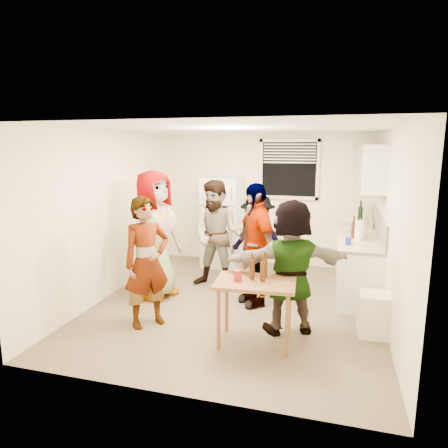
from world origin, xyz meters
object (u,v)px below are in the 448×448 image
(trash_bin, at_px, (374,316))
(guest_orange, at_px, (288,331))
(wine_bottle, at_px, (359,225))
(serving_table, at_px, (254,343))
(beer_bottle_counter, at_px, (353,238))
(blue_cup, at_px, (348,245))
(refrigerator, at_px, (222,222))
(guest_back_right, at_px, (257,286))
(guest_grey, at_px, (157,296))
(kettle, at_px, (356,236))
(red_cup, at_px, (238,280))
(guest_back_left, at_px, (218,287))
(beer_bottle_table, at_px, (252,280))
(guest_black, at_px, (254,303))
(guest_stripe, at_px, (149,324))

(trash_bin, relative_size, guest_orange, 0.32)
(wine_bottle, bearing_deg, serving_table, -112.67)
(beer_bottle_counter, bearing_deg, blue_cup, -100.10)
(refrigerator, distance_m, guest_back_right, 1.59)
(trash_bin, height_order, guest_grey, trash_bin)
(guest_grey, bearing_deg, blue_cup, -62.78)
(blue_cup, height_order, guest_orange, blue_cup)
(refrigerator, bearing_deg, serving_table, -67.37)
(kettle, height_order, red_cup, kettle)
(trash_bin, bearing_deg, serving_table, -156.57)
(guest_back_left, height_order, guest_back_right, guest_back_left)
(beer_bottle_table, relative_size, guest_orange, 0.14)
(blue_cup, xyz_separation_m, guest_black, (-1.28, -0.31, -0.90))
(blue_cup, relative_size, guest_orange, 0.06)
(guest_stripe, bearing_deg, guest_black, -8.37)
(wine_bottle, height_order, guest_stripe, wine_bottle)
(beer_bottle_counter, relative_size, guest_stripe, 0.15)
(beer_bottle_counter, height_order, beer_bottle_table, beer_bottle_counter)
(red_cup, distance_m, guest_back_left, 2.06)
(wine_bottle, distance_m, serving_table, 3.42)
(beer_bottle_counter, bearing_deg, refrigerator, 157.35)
(trash_bin, relative_size, guest_back_right, 0.35)
(serving_table, bearing_deg, guest_black, 101.43)
(blue_cup, relative_size, guest_back_right, 0.07)
(beer_bottle_counter, relative_size, serving_table, 0.28)
(trash_bin, height_order, red_cup, red_cup)
(guest_grey, xyz_separation_m, guest_black, (1.52, 0.11, 0.00))
(kettle, height_order, serving_table, kettle)
(blue_cup, relative_size, trash_bin, 0.20)
(beer_bottle_table, height_order, guest_back_right, beer_bottle_table)
(kettle, bearing_deg, guest_back_right, -160.03)
(wine_bottle, height_order, beer_bottle_table, wine_bottle)
(refrigerator, relative_size, red_cup, 13.48)
(blue_cup, bearing_deg, red_cup, -129.08)
(trash_bin, height_order, guest_black, trash_bin)
(guest_back_right, bearing_deg, beer_bottle_table, -59.69)
(wine_bottle, xyz_separation_m, serving_table, (-1.27, -3.05, -0.90))
(red_cup, distance_m, guest_orange, 1.05)
(trash_bin, xyz_separation_m, guest_grey, (-3.11, 0.48, -0.25))
(guest_orange, bearing_deg, guest_black, -74.31)
(beer_bottle_counter, bearing_deg, guest_black, -150.19)
(refrigerator, bearing_deg, red_cup, -71.03)
(serving_table, distance_m, guest_back_left, 1.97)
(red_cup, bearing_deg, guest_black, 91.74)
(guest_back_left, distance_m, guest_back_right, 0.65)
(blue_cup, distance_m, guest_back_left, 2.21)
(guest_back_right, bearing_deg, red_cup, -64.43)
(guest_grey, bearing_deg, guest_stripe, -141.84)
(red_cup, xyz_separation_m, guest_grey, (-1.55, 1.11, -0.77))
(guest_back_right, distance_m, guest_orange, 1.65)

